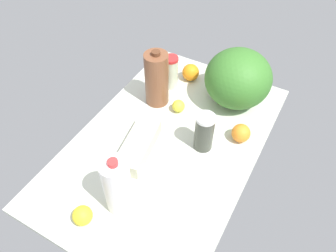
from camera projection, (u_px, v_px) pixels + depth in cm
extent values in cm
cube|color=silver|center=(168.00, 143.00, 147.06)|extent=(120.00, 76.00, 3.00)
cube|color=beige|center=(139.00, 146.00, 139.77)|extent=(29.47, 15.26, 6.85)
cylinder|color=#3A3E34|center=(204.00, 133.00, 137.96)|extent=(8.10, 8.10, 16.81)
cylinder|color=silver|center=(206.00, 118.00, 131.28)|extent=(8.35, 8.35, 1.40)
cylinder|color=white|center=(116.00, 186.00, 115.15)|extent=(10.18, 10.18, 25.85)
cylinder|color=red|center=(112.00, 162.00, 105.01)|extent=(3.56, 3.56, 1.80)
ellipsoid|color=#377329|center=(238.00, 78.00, 154.05)|extent=(31.62, 31.62, 27.82)
cylinder|color=beige|center=(171.00, 73.00, 166.12)|extent=(7.34, 7.34, 16.14)
cylinder|color=red|center=(171.00, 59.00, 159.68)|extent=(7.56, 7.56, 1.40)
cylinder|color=brown|center=(157.00, 79.00, 154.15)|extent=(11.30, 11.30, 27.28)
cylinder|color=#59331E|center=(156.00, 53.00, 143.48)|extent=(3.95, 3.95, 1.80)
sphere|color=orange|center=(241.00, 133.00, 143.67)|extent=(8.36, 8.36, 8.36)
sphere|color=orange|center=(191.00, 72.00, 172.39)|extent=(8.96, 8.96, 8.96)
sphere|color=yellow|center=(178.00, 106.00, 156.95)|extent=(6.17, 6.17, 6.17)
sphere|color=yellow|center=(82.00, 215.00, 117.45)|extent=(7.37, 7.37, 7.37)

